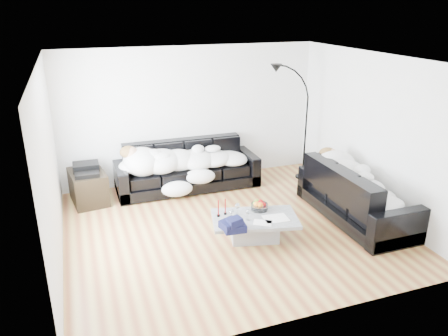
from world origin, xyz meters
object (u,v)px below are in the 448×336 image
object	(u,v)px
sleeper_back	(188,157)
wine_glass_c	(248,215)
candle_left	(218,208)
candle_right	(225,207)
floor_lamp	(306,129)
stereo	(86,168)
sofa_right	(357,193)
shoes	(371,237)
av_cabinet	(88,187)
sleeper_right	(358,181)
wine_glass_b	(231,215)
coffee_table	(254,228)
wine_glass_a	(237,209)
sofa_back	(187,166)
fruit_bowl	(259,205)

from	to	relation	value
sleeper_back	wine_glass_c	size ratio (longest dim) A/B	13.17
candle_left	candle_right	bearing A→B (deg)	15.60
wine_glass_c	floor_lamp	distance (m)	2.92
wine_glass_c	stereo	distance (m)	3.10
sofa_right	shoes	size ratio (longest dim) A/B	5.31
wine_glass_c	av_cabinet	world-z (taller)	av_cabinet
sleeper_back	shoes	size ratio (longest dim) A/B	5.44
sleeper_back	shoes	bearing A→B (deg)	-53.34
sleeper_back	floor_lamp	world-z (taller)	floor_lamp
sofa_right	av_cabinet	xyz separation A→B (m)	(-4.08, 2.10, -0.16)
sleeper_back	sleeper_right	world-z (taller)	sleeper_right
sofa_right	wine_glass_b	distance (m)	2.18
candle_left	floor_lamp	distance (m)	3.03
av_cabinet	coffee_table	bearing A→B (deg)	-52.33
sofa_right	stereo	size ratio (longest dim) A/B	4.99
sleeper_back	wine_glass_a	xyz separation A→B (m)	(0.22, -2.02, -0.19)
stereo	coffee_table	bearing A→B (deg)	-43.73
wine_glass_b	floor_lamp	xyz separation A→B (m)	(2.26, 1.92, 0.57)
sofa_back	shoes	distance (m)	3.53
wine_glass_c	floor_lamp	bearing A→B (deg)	44.86
floor_lamp	av_cabinet	bearing A→B (deg)	-160.36
wine_glass_a	candle_right	distance (m)	0.19
shoes	floor_lamp	bearing A→B (deg)	84.42
coffee_table	fruit_bowl	xyz separation A→B (m)	(0.16, 0.21, 0.26)
fruit_bowl	wine_glass_c	distance (m)	0.39
fruit_bowl	candle_left	distance (m)	0.66
wine_glass_b	candle_left	distance (m)	0.22
wine_glass_a	wine_glass_b	size ratio (longest dim) A/B	1.17
shoes	sofa_back	bearing A→B (deg)	126.57
sofa_right	stereo	world-z (taller)	sofa_right
sofa_back	av_cabinet	bearing A→B (deg)	-178.85
wine_glass_b	floor_lamp	size ratio (longest dim) A/B	0.08
sofa_back	candle_left	distance (m)	2.03
wine_glass_a	candle_left	size ratio (longest dim) A/B	0.70
shoes	wine_glass_b	bearing A→B (deg)	162.21
wine_glass_b	wine_glass_c	world-z (taller)	wine_glass_c
sleeper_back	floor_lamp	bearing A→B (deg)	-5.08
wine_glass_b	av_cabinet	bearing A→B (deg)	131.53
sleeper_back	sofa_back	bearing A→B (deg)	90.00
candle_left	wine_glass_c	bearing A→B (deg)	-34.98
wine_glass_b	shoes	distance (m)	2.13
wine_glass_c	shoes	world-z (taller)	wine_glass_c
stereo	sofa_right	bearing A→B (deg)	-26.66
sleeper_back	candle_left	world-z (taller)	sleeper_back
candle_left	sleeper_back	bearing A→B (deg)	88.22
sleeper_right	floor_lamp	xyz separation A→B (m)	(0.08, 1.88, 0.36)
sleeper_back	wine_glass_c	world-z (taller)	sleeper_back
sofa_right	sleeper_right	xyz separation A→B (m)	(0.00, 0.00, 0.21)
sleeper_right	candle_right	xyz separation A→B (m)	(-2.21, 0.14, -0.16)
stereo	shoes	bearing A→B (deg)	-35.20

